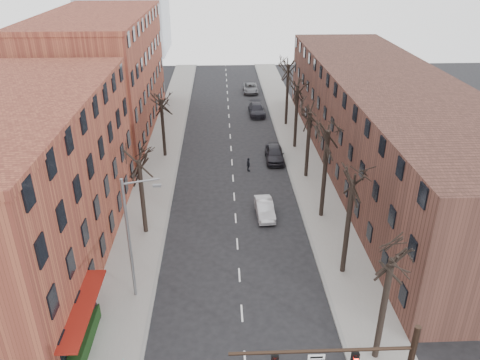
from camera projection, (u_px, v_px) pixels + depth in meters
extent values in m
cube|color=gray|center=(163.00, 152.00, 54.42)|extent=(4.00, 90.00, 0.15)
cube|color=gray|center=(299.00, 150.00, 55.03)|extent=(4.00, 90.00, 0.15)
cube|color=brown|center=(15.00, 188.00, 33.59)|extent=(12.00, 26.00, 12.00)
cube|color=brown|center=(103.00, 75.00, 59.07)|extent=(12.00, 28.00, 14.00)
cube|color=#4F2D25|center=(385.00, 124.00, 48.67)|extent=(12.00, 50.00, 10.00)
cube|color=maroon|center=(89.00, 341.00, 28.48)|extent=(1.20, 7.00, 0.15)
cube|color=black|center=(82.00, 345.00, 27.29)|extent=(0.80, 6.00, 1.00)
cylinder|color=black|center=(322.00, 351.00, 20.01)|extent=(8.00, 0.16, 0.16)
cube|color=silver|center=(316.00, 357.00, 20.16)|extent=(0.75, 0.04, 0.28)
cylinder|color=slate|center=(129.00, 241.00, 30.13)|extent=(0.20, 0.20, 9.00)
cylinder|color=slate|center=(140.00, 181.00, 28.25)|extent=(2.39, 0.12, 0.46)
cube|color=slate|center=(157.00, 186.00, 28.42)|extent=(0.50, 0.22, 0.14)
imported|color=#ADAEB4|center=(265.00, 209.00, 41.50)|extent=(1.68, 4.28, 1.39)
imported|color=black|center=(275.00, 153.00, 52.19)|extent=(2.12, 5.02, 1.69)
imported|color=black|center=(257.00, 110.00, 66.54)|extent=(2.29, 5.34, 1.53)
imported|color=slate|center=(250.00, 88.00, 76.87)|extent=(2.36, 5.06, 1.40)
imported|color=black|center=(92.00, 308.00, 29.54)|extent=(0.93, 0.74, 1.87)
imported|color=black|center=(248.00, 165.00, 49.71)|extent=(0.55, 0.95, 1.52)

